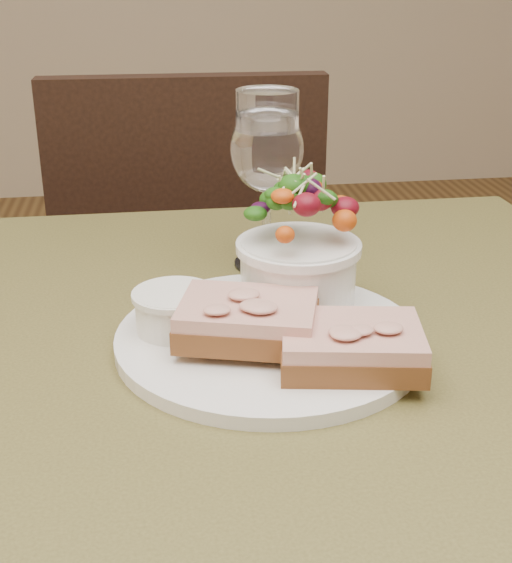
{
  "coord_description": "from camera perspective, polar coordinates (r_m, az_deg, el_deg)",
  "views": [
    {
      "loc": [
        -0.08,
        -0.59,
        1.07
      ],
      "look_at": [
        0.0,
        0.01,
        0.81
      ],
      "focal_mm": 50.0,
      "sensor_mm": 36.0,
      "label": 1
    }
  ],
  "objects": [
    {
      "name": "sandwich_front",
      "position": [
        0.63,
        6.96,
        -4.66
      ],
      "size": [
        0.13,
        0.1,
        0.03
      ],
      "rotation": [
        0.0,
        0.0,
        -0.17
      ],
      "color": "#4B2814",
      "rests_on": "dinner_plate"
    },
    {
      "name": "chair_far",
      "position": [
        1.54,
        -4.73,
        -7.25
      ],
      "size": [
        0.43,
        0.43,
        0.9
      ],
      "rotation": [
        0.0,
        0.0,
        3.12
      ],
      "color": "black",
      "rests_on": "ground"
    },
    {
      "name": "salad_bowl",
      "position": [
        0.72,
        3.12,
        2.78
      ],
      "size": [
        0.11,
        0.11,
        0.13
      ],
      "color": "white",
      "rests_on": "dinner_plate"
    },
    {
      "name": "garnish",
      "position": [
        0.74,
        -4.61,
        -0.98
      ],
      "size": [
        0.05,
        0.04,
        0.02
      ],
      "color": "#153C0B",
      "rests_on": "dinner_plate"
    },
    {
      "name": "dinner_plate",
      "position": [
        0.69,
        0.97,
        -4.19
      ],
      "size": [
        0.27,
        0.27,
        0.01
      ],
      "primitive_type": "cylinder",
      "color": "white",
      "rests_on": "cafe_table"
    },
    {
      "name": "wine_glass",
      "position": [
        0.82,
        0.8,
        9.24
      ],
      "size": [
        0.08,
        0.08,
        0.18
      ],
      "color": "white",
      "rests_on": "cafe_table"
    },
    {
      "name": "cafe_table",
      "position": [
        0.73,
        -0.05,
        -12.07
      ],
      "size": [
        0.8,
        0.8,
        0.75
      ],
      "color": "#46421E",
      "rests_on": "ground"
    },
    {
      "name": "sandwich_back",
      "position": [
        0.65,
        -0.6,
        -2.79
      ],
      "size": [
        0.13,
        0.11,
        0.03
      ],
      "rotation": [
        0.0,
        0.0,
        -0.28
      ],
      "color": "#4B2814",
      "rests_on": "dinner_plate"
    },
    {
      "name": "ramekin",
      "position": [
        0.68,
        -5.96,
        -1.98
      ],
      "size": [
        0.07,
        0.07,
        0.04
      ],
      "color": "white",
      "rests_on": "dinner_plate"
    }
  ]
}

